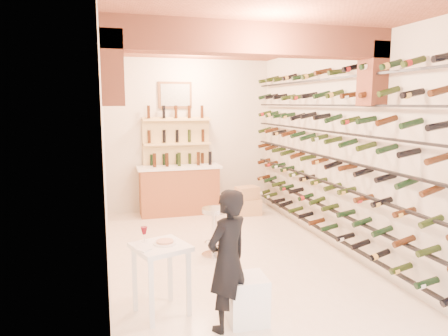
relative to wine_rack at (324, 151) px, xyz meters
name	(u,v)px	position (x,y,z in m)	size (l,w,h in m)	color
ground	(229,256)	(-1.53, 0.00, -1.55)	(6.00, 6.00, 0.00)	white
room_shell	(235,106)	(-1.53, -0.26, 0.70)	(3.52, 6.02, 3.21)	beige
wine_rack	(324,151)	(0.00, 0.00, 0.00)	(0.32, 5.70, 2.56)	black
back_counter	(179,188)	(-1.83, 2.65, -1.02)	(1.70, 0.62, 1.29)	#98552F
back_shelving	(177,157)	(-1.83, 2.89, -0.38)	(1.40, 0.31, 2.73)	#D2B776
tasting_table	(161,257)	(-2.74, -1.46, -0.91)	(0.68, 0.68, 0.95)	white
white_stool	(247,299)	(-1.90, -1.89, -1.30)	(0.40, 0.40, 0.50)	white
person	(228,260)	(-2.13, -1.96, -0.82)	(0.53, 0.35, 1.45)	black
chrome_barstool	(214,228)	(-1.75, 0.06, -1.12)	(0.38, 0.38, 0.74)	silver
crate_lower	(247,207)	(-0.49, 2.20, -1.38)	(0.55, 0.38, 0.33)	tan
crate_upper	(247,193)	(-0.49, 2.20, -1.09)	(0.44, 0.30, 0.26)	tan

